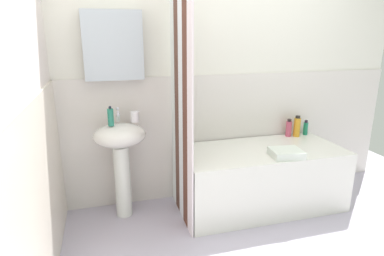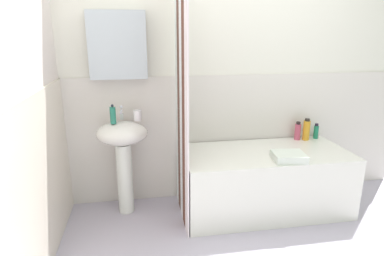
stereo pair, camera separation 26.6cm
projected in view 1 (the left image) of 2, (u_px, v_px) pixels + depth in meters
name	position (u px, v px, depth m)	size (l,w,h in m)	color
wall_back_tiled	(219.00, 81.00, 3.08)	(3.60, 0.18, 2.40)	silver
wall_left_tiled	(27.00, 115.00, 1.85)	(0.07, 1.81, 2.40)	silver
sink	(121.00, 150.00, 2.76)	(0.44, 0.34, 0.84)	silver
faucet	(118.00, 115.00, 2.76)	(0.03, 0.12, 0.12)	silver
soap_dispenser	(111.00, 117.00, 2.63)	(0.05, 0.05, 0.17)	#24745D
toothbrush_cup	(135.00, 117.00, 2.75)	(0.07, 0.07, 0.09)	silver
bathtub	(260.00, 177.00, 3.03)	(1.48, 0.70, 0.56)	silver
shower_curtain	(181.00, 106.00, 2.63)	(0.01, 0.70, 2.00)	white
conditioner_bottle	(306.00, 128.00, 3.36)	(0.05, 0.05, 0.15)	#1C7A59
lotion_bottle	(297.00, 127.00, 3.29)	(0.07, 0.07, 0.22)	gold
body_wash_bottle	(289.00, 128.00, 3.30)	(0.06, 0.06, 0.18)	#BF4964
towel_folded	(286.00, 153.00, 2.76)	(0.26, 0.22, 0.06)	silver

